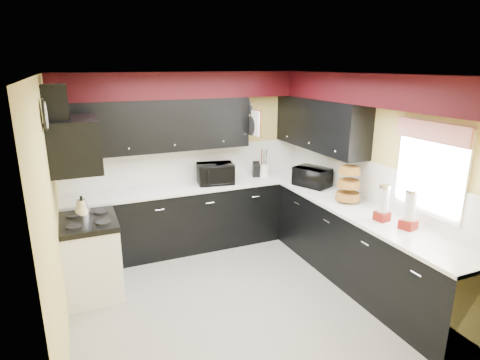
# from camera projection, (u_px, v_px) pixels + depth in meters

# --- Properties ---
(ground) EXTENTS (3.60, 3.60, 0.00)m
(ground) POSITION_uv_depth(u_px,v_px,m) (237.00, 296.00, 4.65)
(ground) COLOR gray
(ground) RESTS_ON ground
(wall_back) EXTENTS (3.60, 0.06, 2.50)m
(wall_back) POSITION_uv_depth(u_px,v_px,m) (189.00, 159.00, 5.89)
(wall_back) COLOR #E0C666
(wall_back) RESTS_ON ground
(wall_right) EXTENTS (0.06, 3.60, 2.50)m
(wall_right) POSITION_uv_depth(u_px,v_px,m) (370.00, 177.00, 4.98)
(wall_right) COLOR #E0C666
(wall_right) RESTS_ON ground
(wall_left) EXTENTS (0.06, 3.60, 2.50)m
(wall_left) POSITION_uv_depth(u_px,v_px,m) (53.00, 218.00, 3.62)
(wall_left) COLOR #E0C666
(wall_left) RESTS_ON ground
(ceiling) EXTENTS (3.60, 3.60, 0.06)m
(ceiling) POSITION_uv_depth(u_px,v_px,m) (236.00, 74.00, 3.96)
(ceiling) COLOR white
(ceiling) RESTS_ON wall_back
(cab_back) EXTENTS (3.60, 0.60, 0.90)m
(cab_back) POSITION_uv_depth(u_px,v_px,m) (197.00, 217.00, 5.85)
(cab_back) COLOR black
(cab_back) RESTS_ON ground
(cab_right) EXTENTS (0.60, 3.00, 0.90)m
(cab_right) POSITION_uv_depth(u_px,v_px,m) (361.00, 249.00, 4.83)
(cab_right) COLOR black
(cab_right) RESTS_ON ground
(counter_back) EXTENTS (3.62, 0.64, 0.04)m
(counter_back) POSITION_uv_depth(u_px,v_px,m) (196.00, 186.00, 5.72)
(counter_back) COLOR white
(counter_back) RESTS_ON cab_back
(counter_right) EXTENTS (0.64, 3.02, 0.04)m
(counter_right) POSITION_uv_depth(u_px,v_px,m) (364.00, 213.00, 4.70)
(counter_right) COLOR white
(counter_right) RESTS_ON cab_right
(splash_back) EXTENTS (3.60, 0.02, 0.50)m
(splash_back) POSITION_uv_depth(u_px,v_px,m) (190.00, 163.00, 5.90)
(splash_back) COLOR white
(splash_back) RESTS_ON counter_back
(splash_right) EXTENTS (0.02, 3.60, 0.50)m
(splash_right) POSITION_uv_depth(u_px,v_px,m) (369.00, 181.00, 5.00)
(splash_right) COLOR white
(splash_right) RESTS_ON counter_right
(upper_back) EXTENTS (2.60, 0.35, 0.70)m
(upper_back) POSITION_uv_depth(u_px,v_px,m) (156.00, 126.00, 5.40)
(upper_back) COLOR black
(upper_back) RESTS_ON wall_back
(upper_right) EXTENTS (0.35, 1.80, 0.70)m
(upper_right) POSITION_uv_depth(u_px,v_px,m) (319.00, 124.00, 5.56)
(upper_right) COLOR black
(upper_right) RESTS_ON wall_right
(soffit_back) EXTENTS (3.60, 0.36, 0.35)m
(soffit_back) POSITION_uv_depth(u_px,v_px,m) (190.00, 85.00, 5.44)
(soffit_back) COLOR black
(soffit_back) RESTS_ON wall_back
(soffit_right) EXTENTS (0.36, 3.24, 0.35)m
(soffit_right) POSITION_uv_depth(u_px,v_px,m) (377.00, 89.00, 4.46)
(soffit_right) COLOR black
(soffit_right) RESTS_ON wall_right
(stove) EXTENTS (0.60, 0.75, 0.86)m
(stove) POSITION_uv_depth(u_px,v_px,m) (92.00, 259.00, 4.63)
(stove) COLOR white
(stove) RESTS_ON ground
(cooktop) EXTENTS (0.62, 0.77, 0.06)m
(cooktop) POSITION_uv_depth(u_px,v_px,m) (88.00, 222.00, 4.50)
(cooktop) COLOR black
(cooktop) RESTS_ON stove
(hood) EXTENTS (0.50, 0.78, 0.55)m
(hood) POSITION_uv_depth(u_px,v_px,m) (74.00, 144.00, 4.24)
(hood) COLOR black
(hood) RESTS_ON wall_left
(hood_duct) EXTENTS (0.24, 0.40, 0.40)m
(hood_duct) POSITION_uv_depth(u_px,v_px,m) (56.00, 104.00, 4.07)
(hood_duct) COLOR black
(hood_duct) RESTS_ON wall_left
(window) EXTENTS (0.03, 0.86, 0.96)m
(window) POSITION_uv_depth(u_px,v_px,m) (431.00, 170.00, 4.10)
(window) COLOR white
(window) RESTS_ON wall_right
(valance) EXTENTS (0.04, 0.88, 0.20)m
(valance) POSITION_uv_depth(u_px,v_px,m) (432.00, 132.00, 3.97)
(valance) COLOR red
(valance) RESTS_ON wall_right
(pan_top) EXTENTS (0.03, 0.22, 0.40)m
(pan_top) POSITION_uv_depth(u_px,v_px,m) (247.00, 107.00, 5.78)
(pan_top) COLOR black
(pan_top) RESTS_ON upper_back
(pan_mid) EXTENTS (0.03, 0.28, 0.46)m
(pan_mid) POSITION_uv_depth(u_px,v_px,m) (251.00, 126.00, 5.73)
(pan_mid) COLOR black
(pan_mid) RESTS_ON upper_back
(pan_low) EXTENTS (0.03, 0.24, 0.42)m
(pan_low) POSITION_uv_depth(u_px,v_px,m) (244.00, 125.00, 5.97)
(pan_low) COLOR black
(pan_low) RESTS_ON upper_back
(cut_board) EXTENTS (0.03, 0.26, 0.35)m
(cut_board) POSITION_uv_depth(u_px,v_px,m) (255.00, 123.00, 5.61)
(cut_board) COLOR white
(cut_board) RESTS_ON upper_back
(baskets) EXTENTS (0.27, 0.27, 0.50)m
(baskets) POSITION_uv_depth(u_px,v_px,m) (348.00, 183.00, 4.94)
(baskets) COLOR brown
(baskets) RESTS_ON upper_right
(clock) EXTENTS (0.03, 0.30, 0.30)m
(clock) POSITION_uv_depth(u_px,v_px,m) (44.00, 115.00, 3.61)
(clock) COLOR black
(clock) RESTS_ON wall_left
(deco_plate) EXTENTS (0.03, 0.24, 0.24)m
(deco_plate) POSITION_uv_depth(u_px,v_px,m) (397.00, 97.00, 4.39)
(deco_plate) COLOR white
(deco_plate) RESTS_ON wall_right
(toaster_oven) EXTENTS (0.56, 0.49, 0.29)m
(toaster_oven) POSITION_uv_depth(u_px,v_px,m) (216.00, 174.00, 5.75)
(toaster_oven) COLOR black
(toaster_oven) RESTS_ON counter_back
(microwave) EXTENTS (0.49, 0.57, 0.27)m
(microwave) POSITION_uv_depth(u_px,v_px,m) (312.00, 177.00, 5.63)
(microwave) COLOR black
(microwave) RESTS_ON counter_right
(utensil_crock) EXTENTS (0.17, 0.17, 0.18)m
(utensil_crock) POSITION_uv_depth(u_px,v_px,m) (264.00, 170.00, 6.14)
(utensil_crock) COLOR white
(utensil_crock) RESTS_ON counter_back
(knife_block) EXTENTS (0.14, 0.17, 0.22)m
(knife_block) POSITION_uv_depth(u_px,v_px,m) (256.00, 170.00, 6.10)
(knife_block) COLOR black
(knife_block) RESTS_ON counter_back
(kettle) EXTENTS (0.25, 0.25, 0.17)m
(kettle) POSITION_uv_depth(u_px,v_px,m) (82.00, 206.00, 4.65)
(kettle) COLOR silver
(kettle) RESTS_ON cooktop
(dispenser_a) EXTENTS (0.16, 0.16, 0.38)m
(dispenser_a) POSITION_uv_depth(u_px,v_px,m) (383.00, 204.00, 4.35)
(dispenser_a) COLOR #5E190D
(dispenser_a) RESTS_ON counter_right
(dispenser_b) EXTENTS (0.18, 0.18, 0.40)m
(dispenser_b) POSITION_uv_depth(u_px,v_px,m) (410.00, 210.00, 4.13)
(dispenser_b) COLOR maroon
(dispenser_b) RESTS_ON counter_right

